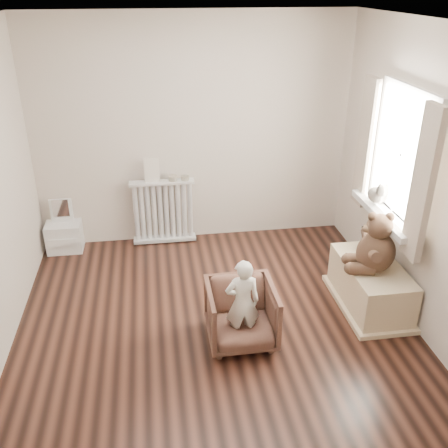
{
  "coord_description": "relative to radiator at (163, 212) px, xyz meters",
  "views": [
    {
      "loc": [
        -0.47,
        -3.7,
        2.88
      ],
      "look_at": [
        0.15,
        0.45,
        0.8
      ],
      "focal_mm": 40.0,
      "sensor_mm": 36.0,
      "label": 1
    }
  ],
  "objects": [
    {
      "name": "front_wall",
      "position": [
        0.39,
        -3.48,
        0.91
      ],
      "size": [
        3.6,
        0.02,
        2.6
      ],
      "primitive_type": "cube",
      "color": "beige",
      "rests_on": "ground"
    },
    {
      "name": "window_sill",
      "position": [
        2.06,
        -1.38,
        0.48
      ],
      "size": [
        0.22,
        1.1,
        0.06
      ],
      "primitive_type": "cube",
      "color": "silver",
      "rests_on": "right_wall"
    },
    {
      "name": "toy_bench",
      "position": [
        1.91,
        -1.6,
        -0.19
      ],
      "size": [
        0.5,
        0.95,
        0.45
      ],
      "primitive_type": "cube",
      "color": "beige",
      "rests_on": "floor"
    },
    {
      "name": "window",
      "position": [
        2.15,
        -1.38,
        1.06
      ],
      "size": [
        0.03,
        0.9,
        1.1
      ],
      "primitive_type": "cube",
      "color": "white",
      "rests_on": "right_wall"
    },
    {
      "name": "armchair",
      "position": [
        0.58,
        -1.94,
        -0.12
      ],
      "size": [
        0.58,
        0.6,
        0.54
      ],
      "primitive_type": "imported",
      "rotation": [
        0.0,
        0.0,
        0.0
      ],
      "color": "brown",
      "rests_on": "floor"
    },
    {
      "name": "plush_cat",
      "position": [
        2.05,
        -1.19,
        0.61
      ],
      "size": [
        0.27,
        0.32,
        0.23
      ],
      "primitive_type": null,
      "rotation": [
        0.0,
        0.0,
        0.42
      ],
      "color": "#69635B",
      "rests_on": "window_sill"
    },
    {
      "name": "back_wall",
      "position": [
        0.39,
        0.12,
        0.91
      ],
      "size": [
        3.6,
        0.02,
        2.6
      ],
      "primitive_type": "cube",
      "color": "beige",
      "rests_on": "ground"
    },
    {
      "name": "child",
      "position": [
        0.58,
        -1.99,
        0.04
      ],
      "size": [
        0.3,
        0.2,
        0.82
      ],
      "primitive_type": "imported",
      "rotation": [
        0.0,
        0.0,
        3.15
      ],
      "color": "white",
      "rests_on": "armchair"
    },
    {
      "name": "teddy_bear",
      "position": [
        1.87,
        -1.67,
        0.28
      ],
      "size": [
        0.54,
        0.45,
        0.57
      ],
      "primitive_type": null,
      "rotation": [
        0.0,
        0.0,
        -0.22
      ],
      "color": "#3A261A",
      "rests_on": "toy_bench"
    },
    {
      "name": "paper_doll",
      "position": [
        -0.1,
        0.0,
        0.54
      ],
      "size": [
        0.17,
        0.02,
        0.29
      ],
      "primitive_type": "cube",
      "color": "beige",
      "rests_on": "radiator"
    },
    {
      "name": "curtain_left",
      "position": [
        2.04,
        -1.95,
        1.0
      ],
      "size": [
        0.06,
        0.26,
        1.3
      ],
      "primitive_type": "cube",
      "color": "#B5A591",
      "rests_on": "right_wall"
    },
    {
      "name": "ceiling",
      "position": [
        0.39,
        -1.68,
        2.21
      ],
      "size": [
        3.6,
        3.6,
        0.01
      ],
      "primitive_type": "cube",
      "color": "white",
      "rests_on": "ground"
    },
    {
      "name": "curtain_right",
      "position": [
        2.04,
        -0.81,
        1.0
      ],
      "size": [
        0.06,
        0.26,
        1.3
      ],
      "primitive_type": "cube",
      "color": "#B5A591",
      "rests_on": "right_wall"
    },
    {
      "name": "toy_vanity",
      "position": [
        -1.16,
        -0.03,
        -0.11
      ],
      "size": [
        0.4,
        0.28,
        0.62
      ],
      "primitive_type": "cube",
      "color": "silver",
      "rests_on": "floor"
    },
    {
      "name": "tin_b",
      "position": [
        0.27,
        0.0,
        0.42
      ],
      "size": [
        0.09,
        0.09,
        0.05
      ],
      "primitive_type": "cylinder",
      "color": "#A59E8C",
      "rests_on": "radiator"
    },
    {
      "name": "floor",
      "position": [
        0.39,
        -1.68,
        -0.39
      ],
      "size": [
        3.6,
        3.6,
        0.01
      ],
      "primitive_type": "cube",
      "color": "black",
      "rests_on": "ground"
    },
    {
      "name": "radiator",
      "position": [
        0.0,
        0.0,
        0.0
      ],
      "size": [
        0.75,
        0.14,
        0.79
      ],
      "primitive_type": "cube",
      "color": "silver",
      "rests_on": "floor"
    },
    {
      "name": "right_wall",
      "position": [
        2.19,
        -1.68,
        0.91
      ],
      "size": [
        0.02,
        3.6,
        2.6
      ],
      "primitive_type": "cube",
      "color": "beige",
      "rests_on": "ground"
    },
    {
      "name": "tin_a",
      "position": [
        0.13,
        0.0,
        0.43
      ],
      "size": [
        0.1,
        0.1,
        0.06
      ],
      "primitive_type": "cylinder",
      "color": "#A59E8C",
      "rests_on": "radiator"
    }
  ]
}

